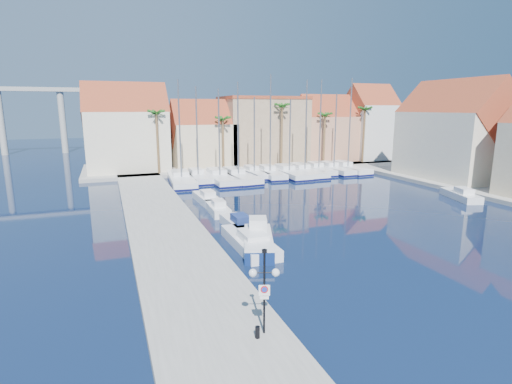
# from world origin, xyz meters

# --- Properties ---
(ground) EXTENTS (260.00, 260.00, 0.00)m
(ground) POSITION_xyz_m (0.00, 0.00, 0.00)
(ground) COLOR black
(ground) RESTS_ON ground
(quay_west) EXTENTS (6.00, 77.00, 0.50)m
(quay_west) POSITION_xyz_m (-9.00, 13.50, 0.25)
(quay_west) COLOR gray
(quay_west) RESTS_ON ground
(shore_north) EXTENTS (54.00, 16.00, 0.50)m
(shore_north) POSITION_xyz_m (10.00, 48.00, 0.25)
(shore_north) COLOR gray
(shore_north) RESTS_ON ground
(shore_east) EXTENTS (12.00, 60.00, 0.50)m
(shore_east) POSITION_xyz_m (32.00, 15.00, 0.25)
(shore_east) COLOR gray
(shore_east) RESTS_ON ground
(lamp_post) EXTENTS (1.27, 0.66, 3.87)m
(lamp_post) POSITION_xyz_m (-7.18, -3.76, 3.04)
(lamp_post) COLOR black
(lamp_post) RESTS_ON quay_west
(bollard) EXTENTS (0.21, 0.21, 0.53)m
(bollard) POSITION_xyz_m (-7.59, -4.01, 0.76)
(bollard) COLOR black
(bollard) RESTS_ON quay_west
(fishing_boat) EXTENTS (3.83, 6.29, 2.09)m
(fishing_boat) POSITION_xyz_m (-3.21, 7.45, 0.69)
(fishing_boat) COLOR navy
(fishing_boat) RESTS_ON ground
(motorboat_west_0) EXTENTS (2.33, 7.21, 1.40)m
(motorboat_west_0) POSITION_xyz_m (-3.68, 7.96, 0.51)
(motorboat_west_0) COLOR white
(motorboat_west_0) RESTS_ON ground
(motorboat_west_1) EXTENTS (1.88, 5.43, 1.40)m
(motorboat_west_1) POSITION_xyz_m (-3.07, 12.49, 0.51)
(motorboat_west_1) COLOR white
(motorboat_west_1) RESTS_ON ground
(motorboat_west_2) EXTENTS (1.83, 5.12, 1.40)m
(motorboat_west_2) POSITION_xyz_m (-3.33, 18.43, 0.51)
(motorboat_west_2) COLOR white
(motorboat_west_2) RESTS_ON ground
(motorboat_west_3) EXTENTS (2.01, 5.62, 1.40)m
(motorboat_west_3) POSITION_xyz_m (-3.28, 23.12, 0.51)
(motorboat_west_3) COLOR white
(motorboat_west_3) RESTS_ON ground
(motorboat_east_1) EXTENTS (3.48, 6.09, 1.40)m
(motorboat_east_1) POSITION_xyz_m (23.97, 14.65, 0.51)
(motorboat_east_1) COLOR white
(motorboat_east_1) RESTS_ON ground
(sailboat_0) EXTENTS (3.93, 11.84, 13.67)m
(sailboat_0) POSITION_xyz_m (-3.90, 35.30, 0.58)
(sailboat_0) COLOR white
(sailboat_0) RESTS_ON ground
(sailboat_1) EXTENTS (2.54, 9.25, 12.91)m
(sailboat_1) POSITION_xyz_m (-1.39, 36.45, 0.60)
(sailboat_1) COLOR white
(sailboat_1) RESTS_ON ground
(sailboat_2) EXTENTS (3.20, 11.89, 12.60)m
(sailboat_2) POSITION_xyz_m (1.35, 35.19, 0.56)
(sailboat_2) COLOR white
(sailboat_2) RESTS_ON ground
(sailboat_3) EXTENTS (3.94, 11.96, 13.53)m
(sailboat_3) POSITION_xyz_m (3.99, 35.13, 0.57)
(sailboat_3) COLOR white
(sailboat_3) RESTS_ON ground
(sailboat_4) EXTENTS (2.56, 8.30, 11.59)m
(sailboat_4) POSITION_xyz_m (7.08, 36.76, 0.60)
(sailboat_4) COLOR white
(sailboat_4) RESTS_ON ground
(sailboat_5) EXTENTS (3.23, 9.94, 14.73)m
(sailboat_5) POSITION_xyz_m (9.32, 36.05, 0.62)
(sailboat_5) COLOR white
(sailboat_5) RESTS_ON ground
(sailboat_6) EXTENTS (3.02, 10.96, 11.26)m
(sailboat_6) POSITION_xyz_m (12.14, 35.54, 0.56)
(sailboat_6) COLOR white
(sailboat_6) RESTS_ON ground
(sailboat_7) EXTENTS (3.29, 11.30, 14.08)m
(sailboat_7) POSITION_xyz_m (14.90, 35.91, 0.59)
(sailboat_7) COLOR white
(sailboat_7) RESTS_ON ground
(sailboat_8) EXTENTS (3.21, 9.57, 14.21)m
(sailboat_8) POSITION_xyz_m (17.82, 36.62, 0.62)
(sailboat_8) COLOR white
(sailboat_8) RESTS_ON ground
(sailboat_9) EXTENTS (3.25, 10.18, 12.32)m
(sailboat_9) POSITION_xyz_m (20.21, 36.26, 0.58)
(sailboat_9) COLOR white
(sailboat_9) RESTS_ON ground
(sailboat_10) EXTENTS (3.22, 10.62, 14.53)m
(sailboat_10) POSITION_xyz_m (22.71, 36.15, 0.60)
(sailboat_10) COLOR white
(sailboat_10) RESTS_ON ground
(building_0) EXTENTS (12.30, 9.00, 13.50)m
(building_0) POSITION_xyz_m (-10.00, 47.00, 6.52)
(building_0) COLOR beige
(building_0) RESTS_ON shore_north
(building_1) EXTENTS (10.30, 8.00, 11.00)m
(building_1) POSITION_xyz_m (2.00, 47.00, 5.30)
(building_1) COLOR beige
(building_1) RESTS_ON shore_north
(building_2) EXTENTS (14.20, 10.20, 11.50)m
(building_2) POSITION_xyz_m (13.00, 48.00, 6.26)
(building_2) COLOR #9B7F5F
(building_2) RESTS_ON shore_north
(building_3) EXTENTS (10.30, 8.00, 12.00)m
(building_3) POSITION_xyz_m (25.00, 47.00, 5.86)
(building_3) COLOR tan
(building_3) RESTS_ON shore_north
(building_4) EXTENTS (8.30, 8.00, 14.00)m
(building_4) POSITION_xyz_m (34.00, 46.00, 6.97)
(building_4) COLOR silver
(building_4) RESTS_ON shore_north
(building_6) EXTENTS (9.00, 14.30, 13.50)m
(building_6) POSITION_xyz_m (32.00, 24.00, 6.52)
(building_6) COLOR beige
(building_6) RESTS_ON shore_east
(palm_0) EXTENTS (2.60, 2.60, 10.15)m
(palm_0) POSITION_xyz_m (-6.00, 42.00, 9.08)
(palm_0) COLOR brown
(palm_0) RESTS_ON shore_north
(palm_1) EXTENTS (2.60, 2.60, 9.15)m
(palm_1) POSITION_xyz_m (4.00, 42.00, 8.14)
(palm_1) COLOR brown
(palm_1) RESTS_ON shore_north
(palm_2) EXTENTS (2.60, 2.60, 11.15)m
(palm_2) POSITION_xyz_m (14.00, 42.00, 10.02)
(palm_2) COLOR brown
(palm_2) RESTS_ON shore_north
(palm_3) EXTENTS (2.60, 2.60, 9.65)m
(palm_3) POSITION_xyz_m (22.00, 42.00, 8.61)
(palm_3) COLOR brown
(palm_3) RESTS_ON shore_north
(palm_4) EXTENTS (2.60, 2.60, 10.65)m
(palm_4) POSITION_xyz_m (30.00, 42.00, 9.55)
(palm_4) COLOR brown
(palm_4) RESTS_ON shore_north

